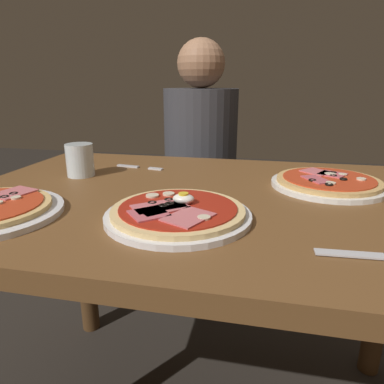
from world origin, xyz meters
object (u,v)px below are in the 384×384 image
(pizza_across_right, at_px, (328,183))
(diner_person, at_px, (200,184))
(dining_table, at_px, (205,238))
(water_glass_near, at_px, (80,162))
(pizza_foreground, at_px, (178,213))
(fork, at_px, (136,167))

(pizza_across_right, bearing_deg, diner_person, 126.79)
(dining_table, height_order, water_glass_near, water_glass_near)
(dining_table, relative_size, pizza_across_right, 4.28)
(dining_table, height_order, diner_person, diner_person)
(dining_table, distance_m, water_glass_near, 0.42)
(pizza_foreground, distance_m, pizza_across_right, 0.44)
(dining_table, distance_m, diner_person, 0.74)
(pizza_foreground, bearing_deg, pizza_across_right, 42.36)
(pizza_across_right, relative_size, fork, 1.81)
(dining_table, bearing_deg, diner_person, 101.70)
(fork, bearing_deg, diner_person, 77.31)
(pizza_across_right, height_order, fork, pizza_across_right)
(diner_person, bearing_deg, fork, 77.31)
(dining_table, xyz_separation_m, pizza_across_right, (0.30, 0.12, 0.13))
(pizza_foreground, xyz_separation_m, fork, (-0.24, 0.39, -0.01))
(pizza_foreground, xyz_separation_m, diner_person, (-0.12, 0.89, -0.20))
(pizza_foreground, height_order, diner_person, diner_person)
(pizza_across_right, xyz_separation_m, water_glass_near, (-0.68, -0.03, 0.03))
(pizza_foreground, height_order, pizza_across_right, pizza_foreground)
(dining_table, relative_size, pizza_foreground, 4.21)
(pizza_foreground, relative_size, diner_person, 0.25)
(dining_table, relative_size, diner_person, 1.04)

